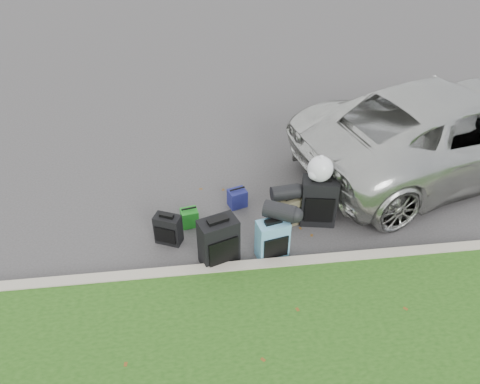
{
  "coord_description": "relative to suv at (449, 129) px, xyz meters",
  "views": [
    {
      "loc": [
        -0.8,
        -5.68,
        5.01
      ],
      "look_at": [
        -0.1,
        0.2,
        0.55
      ],
      "focal_mm": 35.0,
      "sensor_mm": 36.0,
      "label": 1
    }
  ],
  "objects": [
    {
      "name": "ground",
      "position": [
        -3.88,
        -1.33,
        -0.79
      ],
      "size": [
        120.0,
        120.0,
        0.0
      ],
      "primitive_type": "plane",
      "color": "#383535",
      "rests_on": "ground"
    },
    {
      "name": "duffel_left",
      "position": [
        -3.29,
        -1.33,
        -0.17
      ],
      "size": [
        0.47,
        0.28,
        0.24
      ],
      "primitive_type": "cylinder",
      "rotation": [
        0.0,
        1.57,
        0.11
      ],
      "color": "black",
      "rests_on": "suitcase_olive"
    },
    {
      "name": "curb",
      "position": [
        -3.88,
        -2.33,
        -0.72
      ],
      "size": [
        120.0,
        0.18,
        0.15
      ],
      "primitive_type": "cube",
      "color": "#9E937F",
      "rests_on": "ground"
    },
    {
      "name": "duffel_right",
      "position": [
        -3.51,
        -1.96,
        -0.01
      ],
      "size": [
        0.52,
        0.44,
        0.25
      ],
      "primitive_type": "cylinder",
      "rotation": [
        0.0,
        1.57,
        -0.48
      ],
      "color": "black",
      "rests_on": "suitcase_teal"
    },
    {
      "name": "suitcase_large_black_right",
      "position": [
        -2.74,
        -1.34,
        -0.38
      ],
      "size": [
        0.61,
        0.43,
        0.83
      ],
      "primitive_type": "cube",
      "rotation": [
        0.0,
        0.0,
        -0.19
      ],
      "color": "black",
      "rests_on": "ground"
    },
    {
      "name": "suitcase_olive",
      "position": [
        -3.2,
        -1.33,
        -0.54
      ],
      "size": [
        0.42,
        0.33,
        0.5
      ],
      "primitive_type": "cube",
      "rotation": [
        0.0,
        0.0,
        0.31
      ],
      "color": "#433E29",
      "rests_on": "ground"
    },
    {
      "name": "suv",
      "position": [
        0.0,
        0.0,
        0.0
      ],
      "size": [
        6.21,
        4.06,
        1.59
      ],
      "primitive_type": "imported",
      "rotation": [
        0.0,
        0.0,
        1.84
      ],
      "color": "#B7B7B2",
      "rests_on": "ground"
    },
    {
      "name": "suitcase_small_black",
      "position": [
        -5.14,
        -1.55,
        -0.55
      ],
      "size": [
        0.45,
        0.36,
        0.5
      ],
      "primitive_type": "cube",
      "rotation": [
        0.0,
        0.0,
        -0.41
      ],
      "color": "black",
      "rests_on": "ground"
    },
    {
      "name": "suitcase_large_black_left",
      "position": [
        -4.4,
        -2.08,
        -0.4
      ],
      "size": [
        0.62,
        0.49,
        0.78
      ],
      "primitive_type": "cube",
      "rotation": [
        0.0,
        0.0,
        0.33
      ],
      "color": "black",
      "rests_on": "ground"
    },
    {
      "name": "suitcase_teal",
      "position": [
        -3.61,
        -2.05,
        -0.47
      ],
      "size": [
        0.5,
        0.36,
        0.65
      ],
      "primitive_type": "cube",
      "rotation": [
        0.0,
        0.0,
        0.22
      ],
      "color": "teal",
      "rests_on": "ground"
    },
    {
      "name": "tote_green",
      "position": [
        -4.81,
        -1.19,
        -0.64
      ],
      "size": [
        0.3,
        0.26,
        0.3
      ],
      "primitive_type": "cube",
      "rotation": [
        0.0,
        0.0,
        0.19
      ],
      "color": "#1C821F",
      "rests_on": "ground"
    },
    {
      "name": "tote_navy",
      "position": [
        -3.98,
        -0.78,
        -0.64
      ],
      "size": [
        0.35,
        0.31,
        0.31
      ],
      "primitive_type": "cube",
      "rotation": [
        0.0,
        0.0,
        0.31
      ],
      "color": "navy",
      "rests_on": "ground"
    },
    {
      "name": "trash_bag",
      "position": [
        -2.78,
        -1.33,
        0.23
      ],
      "size": [
        0.4,
        0.4,
        0.4
      ],
      "primitive_type": "sphere",
      "color": "silver",
      "rests_on": "suitcase_large_black_right"
    }
  ]
}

